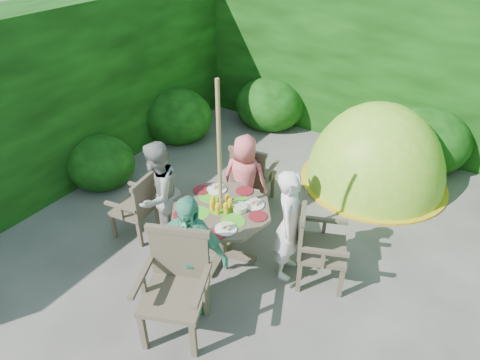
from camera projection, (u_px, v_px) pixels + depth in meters
The scene contains 13 objects.
ground at pixel (293, 273), 4.92m from camera, with size 60.00×60.00×0.00m, color #494641.
hedge_enclosure at pixel (349, 132), 5.19m from camera, with size 9.00×9.00×2.50m.
patio_table at pixel (222, 216), 4.88m from camera, with size 1.40×1.40×0.82m.
parasol_pole at pixel (220, 177), 4.60m from camera, with size 0.04×0.04×2.20m, color olive.
garden_chair_right at pixel (315, 243), 4.59m from camera, with size 0.68×0.72×0.96m.
garden_chair_left at pixel (138, 205), 5.26m from camera, with size 0.52×0.57×0.85m.
garden_chair_back at pixel (252, 175), 5.80m from camera, with size 0.60×0.55×0.90m.
garden_chair_front at pixel (176, 283), 4.04m from camera, with size 0.79×0.75×1.05m.
child_right at pixel (290, 225), 4.60m from camera, with size 0.49×0.32×1.34m, color white.
child_left at pixel (159, 195), 5.06m from camera, with size 0.66×0.51×1.36m, color gray.
child_back at pixel (245, 179), 5.50m from camera, with size 0.59×0.38×1.21m, color #EF6267.
child_front at pixel (190, 254), 4.19m from camera, with size 0.80×0.33×1.37m, color #48A986.
dome_tent at pixel (372, 182), 6.55m from camera, with size 2.23×2.23×2.49m.
Camera 1 is at (1.39, -3.33, 3.57)m, focal length 32.00 mm.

